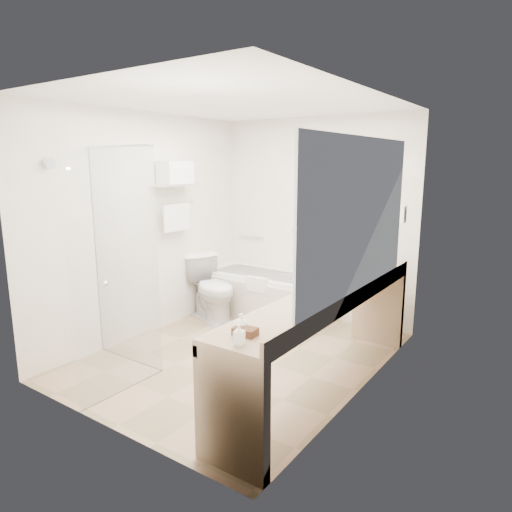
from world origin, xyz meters
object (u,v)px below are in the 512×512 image
Objects in this scene: amenity_basket at (245,331)px; water_bottle_left at (349,270)px; toilet at (212,289)px; bathtub at (266,294)px; vanity_counter at (325,320)px.

water_bottle_left is at bearing 90.86° from amenity_basket.
toilet is 2.00m from water_bottle_left.
water_bottle_left is at bearing -27.48° from bathtub.
bathtub is 2.96m from amenity_basket.
amenity_basket is at bearing -113.64° from toilet.
vanity_counter is 17.56× the size of amenity_basket.
toilet is (-0.45, -0.54, 0.12)m from bathtub.
bathtub is 7.79× the size of water_bottle_left.
vanity_counter reaches higher than toilet.
bathtub is at bearing -18.33° from toilet.
bathtub is 0.71m from toilet.
amenity_basket is (-0.03, -1.10, 0.24)m from vanity_counter.
amenity_basket is at bearing -59.13° from bathtub.
toilet reaches higher than bathtub.
bathtub is 1.78m from water_bottle_left.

